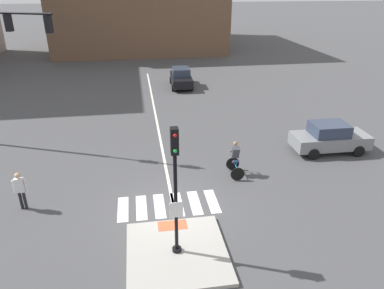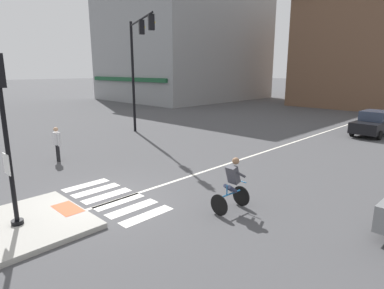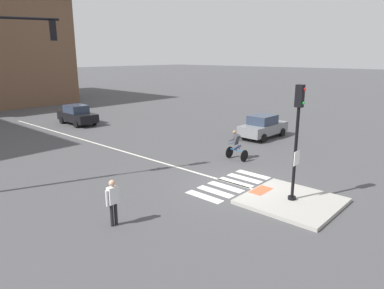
# 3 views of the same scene
# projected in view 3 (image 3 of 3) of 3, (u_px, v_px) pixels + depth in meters

# --- Properties ---
(ground_plane) EXTENTS (300.00, 300.00, 0.00)m
(ground_plane) POSITION_uv_depth(u_px,v_px,m) (237.00, 186.00, 15.71)
(ground_plane) COLOR #474749
(traffic_island) EXTENTS (3.42, 3.54, 0.15)m
(traffic_island) POSITION_uv_depth(u_px,v_px,m) (292.00, 201.00, 13.96)
(traffic_island) COLOR #A3A099
(traffic_island) RESTS_ON ground
(tactile_pad_front) EXTENTS (1.10, 0.60, 0.01)m
(tactile_pad_front) POSITION_uv_depth(u_px,v_px,m) (261.00, 190.00, 14.86)
(tactile_pad_front) COLOR #DB5B38
(tactile_pad_front) RESTS_ON traffic_island
(signal_pole) EXTENTS (0.44, 0.38, 4.55)m
(signal_pole) POSITION_uv_depth(u_px,v_px,m) (297.00, 132.00, 13.26)
(signal_pole) COLOR black
(signal_pole) RESTS_ON traffic_island
(crosswalk_stripe_a) EXTENTS (0.44, 1.80, 0.01)m
(crosswalk_stripe_a) POSITION_uv_depth(u_px,v_px,m) (204.00, 197.00, 14.58)
(crosswalk_stripe_a) COLOR silver
(crosswalk_stripe_a) RESTS_ON ground
(crosswalk_stripe_b) EXTENTS (0.44, 1.80, 0.01)m
(crosswalk_stripe_b) POSITION_uv_depth(u_px,v_px,m) (215.00, 191.00, 15.12)
(crosswalk_stripe_b) COLOR silver
(crosswalk_stripe_b) RESTS_ON ground
(crosswalk_stripe_c) EXTENTS (0.44, 1.80, 0.01)m
(crosswalk_stripe_c) POSITION_uv_depth(u_px,v_px,m) (226.00, 187.00, 15.66)
(crosswalk_stripe_c) COLOR silver
(crosswalk_stripe_c) RESTS_ON ground
(crosswalk_stripe_d) EXTENTS (0.44, 1.80, 0.01)m
(crosswalk_stripe_d) POSITION_uv_depth(u_px,v_px,m) (235.00, 182.00, 16.20)
(crosswalk_stripe_d) COLOR silver
(crosswalk_stripe_d) RESTS_ON ground
(crosswalk_stripe_e) EXTENTS (0.44, 1.80, 0.01)m
(crosswalk_stripe_e) POSITION_uv_depth(u_px,v_px,m) (244.00, 178.00, 16.75)
(crosswalk_stripe_e) COLOR silver
(crosswalk_stripe_e) RESTS_ON ground
(crosswalk_stripe_f) EXTENTS (0.44, 1.80, 0.01)m
(crosswalk_stripe_f) POSITION_uv_depth(u_px,v_px,m) (253.00, 174.00, 17.29)
(crosswalk_stripe_f) COLOR silver
(crosswalk_stripe_f) RESTS_ON ground
(lane_centre_line) EXTENTS (0.14, 28.00, 0.01)m
(lane_centre_line) POSITION_uv_depth(u_px,v_px,m) (110.00, 147.00, 22.34)
(lane_centre_line) COLOR silver
(lane_centre_line) RESTS_ON ground
(car_grey_cross_right) EXTENTS (4.13, 1.90, 1.64)m
(car_grey_cross_right) POSITION_uv_depth(u_px,v_px,m) (263.00, 126.00, 24.85)
(car_grey_cross_right) COLOR slate
(car_grey_cross_right) RESTS_ON ground
(car_black_eastbound_distant) EXTENTS (1.97, 4.16, 1.64)m
(car_black_eastbound_distant) POSITION_uv_depth(u_px,v_px,m) (77.00, 115.00, 29.67)
(car_black_eastbound_distant) COLOR black
(car_black_eastbound_distant) RESTS_ON ground
(cyclist) EXTENTS (0.71, 1.12, 1.68)m
(cyclist) POSITION_uv_depth(u_px,v_px,m) (236.00, 145.00, 19.58)
(cyclist) COLOR black
(cyclist) RESTS_ON ground
(pedestrian_at_curb_left) EXTENTS (0.55, 0.23, 1.67)m
(pedestrian_at_curb_left) POSITION_uv_depth(u_px,v_px,m) (113.00, 199.00, 11.89)
(pedestrian_at_curb_left) COLOR black
(pedestrian_at_curb_left) RESTS_ON ground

